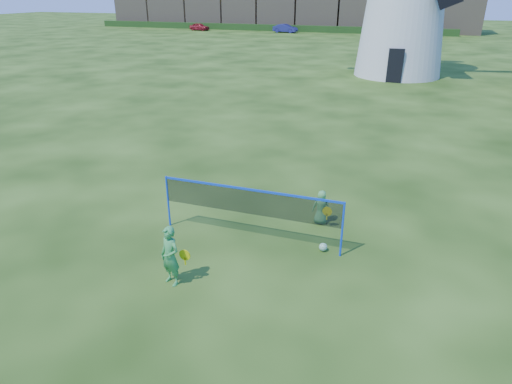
{
  "coord_description": "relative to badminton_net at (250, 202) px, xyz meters",
  "views": [
    {
      "loc": [
        3.72,
        -9.5,
        6.32
      ],
      "look_at": [
        0.2,
        0.5,
        1.5
      ],
      "focal_mm": 31.31,
      "sensor_mm": 36.0,
      "label": 1
    }
  ],
  "objects": [
    {
      "name": "badminton_net",
      "position": [
        0.0,
        0.0,
        0.0
      ],
      "size": [
        5.05,
        0.05,
        1.55
      ],
      "color": "blue",
      "rests_on": "ground"
    },
    {
      "name": "player_boy",
      "position": [
        1.64,
        1.59,
        -0.62
      ],
      "size": [
        0.63,
        0.43,
        1.03
      ],
      "rotation": [
        0.0,
        0.0,
        3.28
      ],
      "color": "#4FA551",
      "rests_on": "ground"
    },
    {
      "name": "hedge",
      "position": [
        -22.0,
        65.45,
        -0.64
      ],
      "size": [
        62.0,
        0.8,
        1.0
      ],
      "primitive_type": "cube",
      "color": "#193814",
      "rests_on": "ground"
    },
    {
      "name": "car_left",
      "position": [
        -31.87,
        62.32,
        -0.54
      ],
      "size": [
        3.69,
        2.0,
        1.19
      ],
      "primitive_type": "imported",
      "rotation": [
        0.0,
        0.0,
        1.39
      ],
      "color": "maroon",
      "rests_on": "ground"
    },
    {
      "name": "play_ball",
      "position": [
        2.03,
        0.09,
        -1.03
      ],
      "size": [
        0.22,
        0.22,
        0.22
      ],
      "primitive_type": "sphere",
      "color": "green",
      "rests_on": "ground"
    },
    {
      "name": "player_girl",
      "position": [
        -1.03,
        -2.49,
        -0.4
      ],
      "size": [
        0.73,
        0.52,
        1.48
      ],
      "rotation": [
        0.0,
        0.0,
        -0.36
      ],
      "color": "green",
      "rests_on": "ground"
    },
    {
      "name": "terraced_houses",
      "position": [
        -20.08,
        71.45,
        2.96
      ],
      "size": [
        64.43,
        8.4,
        8.39
      ],
      "color": "gray",
      "rests_on": "ground"
    },
    {
      "name": "ground",
      "position": [
        -0.0,
        -0.55,
        -1.14
      ],
      "size": [
        220.0,
        220.0,
        0.0
      ],
      "primitive_type": "plane",
      "color": "black",
      "rests_on": "ground"
    },
    {
      "name": "car_right",
      "position": [
        -17.04,
        63.18,
        -0.49
      ],
      "size": [
        4.07,
        1.88,
        1.29
      ],
      "primitive_type": "imported",
      "rotation": [
        0.0,
        0.0,
        1.44
      ],
      "color": "navy",
      "rests_on": "ground"
    }
  ]
}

